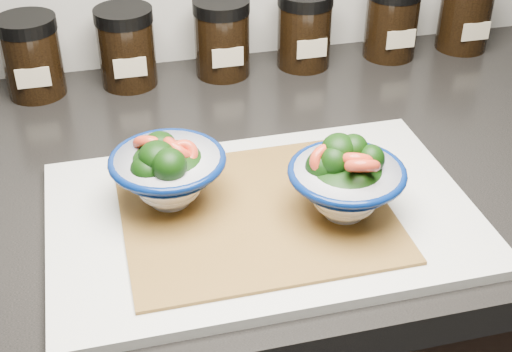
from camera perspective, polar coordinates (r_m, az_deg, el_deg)
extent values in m
cube|color=black|center=(0.89, 2.51, 0.71)|extent=(3.50, 0.60, 0.04)
cube|color=beige|center=(0.76, 0.51, -3.21)|extent=(0.45, 0.30, 0.01)
cube|color=#A57731|center=(0.76, 0.00, -2.89)|extent=(0.28, 0.24, 0.00)
cylinder|color=white|center=(0.77, -6.87, -1.70)|extent=(0.04, 0.04, 0.01)
ellipsoid|color=white|center=(0.76, -6.94, -0.88)|extent=(0.07, 0.07, 0.03)
torus|color=#051950|center=(0.74, -7.12, 1.27)|extent=(0.12, 0.12, 0.01)
torus|color=#051950|center=(0.75, -7.05, 0.47)|extent=(0.10, 0.10, 0.00)
ellipsoid|color=black|center=(0.75, -7.07, 0.70)|extent=(0.09, 0.09, 0.04)
ellipsoid|color=black|center=(0.73, -7.94, 1.53)|extent=(0.04, 0.04, 0.03)
cylinder|color=#477233|center=(0.73, -7.86, 0.65)|extent=(0.01, 0.01, 0.02)
ellipsoid|color=black|center=(0.71, -6.95, 0.84)|extent=(0.04, 0.04, 0.04)
cylinder|color=#477233|center=(0.72, -6.88, 0.01)|extent=(0.01, 0.01, 0.02)
ellipsoid|color=black|center=(0.76, -7.72, 2.42)|extent=(0.04, 0.04, 0.03)
cylinder|color=#477233|center=(0.77, -7.65, 1.63)|extent=(0.01, 0.01, 0.02)
ellipsoid|color=black|center=(0.73, -8.61, 0.55)|extent=(0.04, 0.04, 0.03)
cylinder|color=#477233|center=(0.74, -8.52, -0.29)|extent=(0.01, 0.01, 0.02)
torus|color=#D34427|center=(0.74, -5.97, 1.67)|extent=(0.05, 0.04, 0.04)
torus|color=#D34427|center=(0.76, -8.58, 2.55)|extent=(0.05, 0.04, 0.05)
torus|color=#D34427|center=(0.74, -6.30, 2.18)|extent=(0.05, 0.05, 0.04)
cylinder|color=#CCBC8E|center=(0.76, -7.55, 2.47)|extent=(0.02, 0.02, 0.01)
cylinder|color=#CCBC8E|center=(0.74, -7.64, 2.11)|extent=(0.02, 0.02, 0.01)
cylinder|color=white|center=(0.75, 7.05, -2.66)|extent=(0.04, 0.04, 0.01)
ellipsoid|color=white|center=(0.75, 7.12, -1.85)|extent=(0.07, 0.07, 0.03)
torus|color=#051950|center=(0.73, 7.30, 0.30)|extent=(0.12, 0.12, 0.01)
torus|color=#051950|center=(0.73, 7.23, -0.50)|extent=(0.10, 0.10, 0.00)
ellipsoid|color=black|center=(0.73, 7.25, -0.28)|extent=(0.09, 0.09, 0.04)
ellipsoid|color=black|center=(0.73, 5.43, 0.65)|extent=(0.04, 0.04, 0.04)
cylinder|color=#477233|center=(0.73, 5.38, -0.23)|extent=(0.01, 0.01, 0.02)
ellipsoid|color=black|center=(0.73, 7.80, 2.24)|extent=(0.03, 0.03, 0.03)
cylinder|color=#477233|center=(0.73, 7.74, 1.55)|extent=(0.01, 0.01, 0.02)
ellipsoid|color=black|center=(0.72, 6.28, 1.14)|extent=(0.03, 0.03, 0.04)
cylinder|color=#477233|center=(0.72, 6.23, 0.38)|extent=(0.01, 0.01, 0.02)
ellipsoid|color=black|center=(0.73, 9.16, 1.33)|extent=(0.03, 0.03, 0.03)
cylinder|color=#477233|center=(0.73, 9.09, 0.67)|extent=(0.01, 0.01, 0.02)
ellipsoid|color=black|center=(0.72, 6.65, 2.19)|extent=(0.04, 0.04, 0.03)
cylinder|color=#477233|center=(0.73, 6.59, 1.35)|extent=(0.01, 0.01, 0.02)
torus|color=#D34427|center=(0.73, 6.38, 1.36)|extent=(0.05, 0.05, 0.04)
torus|color=#D34427|center=(0.72, 8.10, 1.22)|extent=(0.04, 0.04, 0.04)
torus|color=#D34427|center=(0.72, 5.53, 1.35)|extent=(0.05, 0.03, 0.04)
torus|color=#D34427|center=(0.70, 8.51, 0.79)|extent=(0.04, 0.04, 0.04)
cylinder|color=#CCBC8E|center=(0.73, 7.47, 1.14)|extent=(0.02, 0.02, 0.01)
cylinder|color=#CCBC8E|center=(0.73, 6.56, 1.20)|extent=(0.02, 0.02, 0.01)
cylinder|color=black|center=(1.04, -17.42, 8.65)|extent=(0.08, 0.08, 0.09)
cylinder|color=black|center=(1.02, -17.97, 11.51)|extent=(0.08, 0.08, 0.02)
cube|color=#C6B793|center=(1.01, -17.40, 7.50)|extent=(0.05, 0.00, 0.03)
cylinder|color=black|center=(1.04, -10.27, 9.65)|extent=(0.08, 0.08, 0.09)
cylinder|color=black|center=(1.02, -10.59, 12.54)|extent=(0.08, 0.08, 0.02)
cube|color=#C6B793|center=(1.01, -10.03, 8.53)|extent=(0.04, 0.00, 0.03)
cylinder|color=black|center=(1.06, -2.72, 10.54)|extent=(0.08, 0.08, 0.09)
cylinder|color=black|center=(1.03, -2.81, 13.41)|extent=(0.08, 0.08, 0.02)
cube|color=#C6B793|center=(1.02, -2.26, 9.45)|extent=(0.04, 0.00, 0.03)
cylinder|color=black|center=(1.08, 3.87, 11.17)|extent=(0.08, 0.08, 0.09)
cube|color=#C6B793|center=(1.05, 4.50, 10.12)|extent=(0.04, 0.00, 0.03)
cylinder|color=black|center=(1.13, 10.75, 11.67)|extent=(0.08, 0.08, 0.09)
cube|color=#C6B793|center=(1.10, 11.52, 10.66)|extent=(0.05, 0.00, 0.03)
cylinder|color=black|center=(1.19, 16.33, 11.95)|extent=(0.08, 0.08, 0.09)
cube|color=#C6B793|center=(1.16, 17.20, 10.99)|extent=(0.05, 0.00, 0.03)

